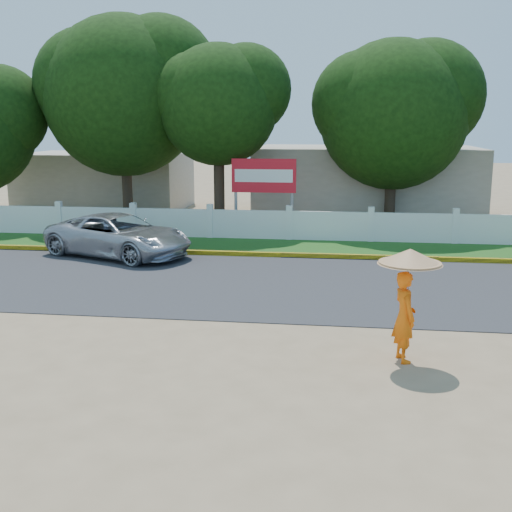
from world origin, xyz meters
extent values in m
plane|color=#9E8460|center=(0.00, 0.00, 0.00)|extent=(120.00, 120.00, 0.00)
cube|color=#38383A|center=(0.00, 4.50, 0.01)|extent=(60.00, 7.00, 0.02)
cube|color=#2D601E|center=(0.00, 9.75, 0.01)|extent=(60.00, 3.50, 0.03)
cube|color=yellow|center=(0.00, 8.05, 0.08)|extent=(40.00, 0.18, 0.16)
cube|color=silver|center=(0.00, 11.20, 0.55)|extent=(40.00, 0.10, 1.10)
cube|color=#B7AD99|center=(3.00, 18.00, 1.60)|extent=(10.00, 6.00, 3.20)
cube|color=#B7AD99|center=(-10.00, 19.00, 1.40)|extent=(8.00, 5.00, 2.80)
imported|color=#ABAEB4|center=(-5.28, 7.50, 0.69)|extent=(5.50, 4.02, 1.39)
imported|color=orange|center=(3.12, -0.85, 0.85)|extent=(0.57, 0.71, 1.70)
cylinder|color=#97979D|center=(3.17, -0.85, 1.50)|extent=(0.02, 0.02, 1.10)
cone|color=tan|center=(3.17, -0.85, 1.97)|extent=(1.16, 1.16, 0.28)
cylinder|color=gray|center=(-2.19, 12.30, 1.00)|extent=(0.12, 0.12, 2.00)
cylinder|color=gray|center=(0.01, 12.30, 1.00)|extent=(0.12, 0.12, 2.00)
cube|color=red|center=(-1.09, 12.30, 2.30)|extent=(2.50, 0.12, 1.30)
cube|color=silver|center=(-1.09, 12.24, 2.30)|extent=(2.25, 0.02, 0.49)
cylinder|color=#473828|center=(-7.37, 14.60, 1.77)|extent=(0.44, 0.44, 3.54)
sphere|color=#193D0E|center=(-7.37, 14.60, 5.39)|extent=(6.74, 6.74, 6.74)
cylinder|color=#473828|center=(3.89, 14.58, 1.48)|extent=(0.44, 0.44, 2.96)
sphere|color=#193D0E|center=(3.89, 14.58, 4.61)|extent=(6.00, 6.00, 6.00)
cylinder|color=#473828|center=(-3.08, 13.53, 1.83)|extent=(0.44, 0.44, 3.67)
sphere|color=#193D0E|center=(-3.08, 13.53, 5.00)|extent=(4.84, 4.84, 4.84)
camera|label=1|loc=(1.94, -12.35, 4.33)|focal=45.00mm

